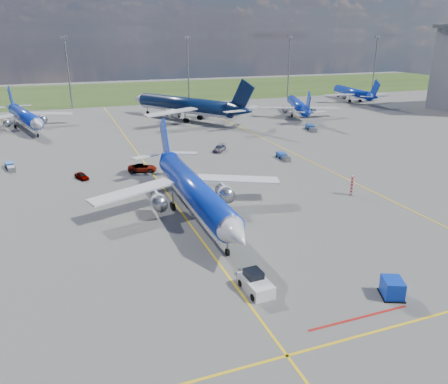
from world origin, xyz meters
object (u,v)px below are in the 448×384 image
object	(u,v)px
uld_container	(392,288)
service_car_a	(82,176)
pushback_tug	(255,283)
baggage_tug_c	(10,166)
bg_jet_ne	(297,116)
bg_jet_ene	(352,101)
service_car_b	(142,168)
baggage_tug_w	(283,157)
service_car_c	(220,148)
bg_jet_nnw	(27,129)
main_airliner	(194,214)
warning_post	(352,185)
bg_jet_n	(185,120)
baggage_tug_e	(311,128)

from	to	relation	value
uld_container	service_car_a	size ratio (longest dim) A/B	0.66
pushback_tug	baggage_tug_c	bearing A→B (deg)	112.43
bg_jet_ne	service_car_a	bearing A→B (deg)	52.37
bg_jet_ene	service_car_b	size ratio (longest dim) A/B	6.75
baggage_tug_w	service_car_c	bearing A→B (deg)	137.17
bg_jet_nnw	main_airliner	world-z (taller)	main_airliner
warning_post	bg_jet_nnw	xyz separation A→B (m)	(-48.57, 71.04, -1.50)
main_airliner	uld_container	bearing A→B (deg)	-65.80
bg_jet_n	service_car_b	xyz separation A→B (m)	(-20.75, -46.15, 0.70)
warning_post	bg_jet_ne	xyz separation A→B (m)	(26.98, 63.98, -1.50)
bg_jet_ene	uld_container	size ratio (longest dim) A/B	15.69
pushback_tug	service_car_c	world-z (taller)	pushback_tug
baggage_tug_w	baggage_tug_c	bearing A→B (deg)	170.91
uld_container	baggage_tug_c	distance (m)	67.81
bg_jet_n	warning_post	bearing A→B (deg)	63.96
uld_container	bg_jet_nnw	bearing A→B (deg)	133.64
main_airliner	uld_container	distance (m)	27.85
pushback_tug	service_car_b	world-z (taller)	pushback_tug
bg_jet_n	baggage_tug_e	xyz separation A→B (m)	(26.11, -25.38, 0.59)
bg_jet_nnw	baggage_tug_c	size ratio (longest dim) A/B	7.31
main_airliner	pushback_tug	bearing A→B (deg)	-90.02
bg_jet_n	baggage_tug_e	distance (m)	36.41
warning_post	uld_container	bearing A→B (deg)	-118.41
pushback_tug	baggage_tug_e	distance (m)	76.57
warning_post	bg_jet_nnw	size ratio (longest dim) A/B	0.08
pushback_tug	baggage_tug_w	world-z (taller)	pushback_tug
bg_jet_ene	pushback_tug	size ratio (longest dim) A/B	6.09
warning_post	service_car_b	bearing A→B (deg)	140.05
bg_jet_ne	baggage_tug_w	size ratio (longest dim) A/B	7.17
main_airliner	baggage_tug_e	world-z (taller)	main_airliner
uld_container	bg_jet_ene	bearing A→B (deg)	78.83
bg_jet_ene	bg_jet_nnw	bearing A→B (deg)	14.72
bg_jet_nnw	bg_jet_n	bearing A→B (deg)	-17.39
service_car_a	pushback_tug	bearing A→B (deg)	-95.67
warning_post	pushback_tug	size ratio (longest dim) A/B	0.54
baggage_tug_w	baggage_tug_e	xyz separation A→B (m)	(19.55, 21.98, 0.11)
bg_jet_nnw	service_car_a	distance (m)	49.93
bg_jet_ne	service_car_a	distance (m)	77.01
warning_post	baggage_tug_c	size ratio (longest dim) A/B	0.61
service_car_b	baggage_tug_e	xyz separation A→B (m)	(46.85, 20.77, -0.11)
bg_jet_nnw	baggage_tug_c	distance (m)	38.09
baggage_tug_e	bg_jet_nnw	bearing A→B (deg)	173.98
pushback_tug	service_car_a	bearing A→B (deg)	104.54
service_car_c	bg_jet_ne	bearing A→B (deg)	79.31
pushback_tug	baggage_tug_e	xyz separation A→B (m)	(43.94, 62.70, -0.17)
pushback_tug	baggage_tug_c	size ratio (longest dim) A/B	1.15
service_car_b	baggage_tug_e	bearing A→B (deg)	-51.63
bg_jet_n	pushback_tug	world-z (taller)	bg_jet_n
main_airliner	uld_container	xyz separation A→B (m)	(11.34, -25.42, 0.87)
service_car_a	baggage_tug_e	bearing A→B (deg)	-2.90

